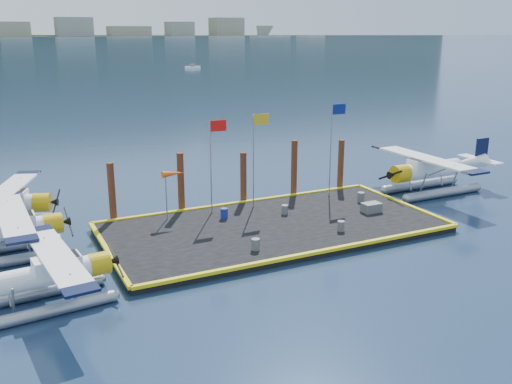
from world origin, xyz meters
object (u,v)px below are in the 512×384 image
piling_4 (341,166)px  piling_0 (112,194)px  piling_3 (294,170)px  seaplane_b (7,233)px  drum_0 (224,213)px  piling_1 (181,184)px  drum_5 (285,210)px  flagpole_blue (334,136)px  drum_4 (361,197)px  seaplane_c (3,206)px  seaplane_a (50,277)px  drum_1 (341,226)px  piling_2 (243,180)px  seaplane_d (428,172)px  drum_3 (256,244)px  flagpole_yellow (256,146)px  crate (371,207)px  flagpole_red (214,152)px  windsock (173,175)px

piling_4 → piling_0: bearing=180.0°
piling_3 → seaplane_b: bearing=-170.7°
drum_0 → piling_1: 3.75m
drum_5 → flagpole_blue: (5.05, 2.30, 3.99)m
drum_4 → seaplane_c: bearing=165.0°
drum_4 → seaplane_a: bearing=-164.2°
seaplane_a → seaplane_c: (-1.33, 11.96, 0.10)m
piling_4 → drum_0: bearing=-164.3°
drum_1 → seaplane_a: bearing=-174.3°
piling_2 → piling_4: piling_4 is taller
seaplane_c → seaplane_d: 29.36m
drum_3 → piling_3: size_ratio=0.15×
seaplane_b → piling_4: bearing=95.8°
seaplane_b → drum_0: (12.55, 0.15, -0.72)m
seaplane_b → drum_1: 18.56m
flagpole_yellow → piling_0: flagpole_yellow is taller
seaplane_c → drum_1: (17.80, -10.33, -0.76)m
seaplane_a → flagpole_blue: size_ratio=1.36×
flagpole_blue → piling_0: bearing=174.0°
drum_0 → crate: (9.14, -2.98, -0.03)m
drum_5 → piling_0: (-10.15, 3.90, 1.30)m
seaplane_c → drum_5: bearing=90.6°
seaplane_d → flagpole_yellow: bearing=82.7°
piling_0 → flagpole_red: bearing=-14.5°
flagpole_yellow → flagpole_blue: flagpole_blue is taller
seaplane_b → drum_5: size_ratio=15.81×
flagpole_blue → windsock: flagpole_blue is taller
seaplane_c → flagpole_yellow: size_ratio=1.50×
seaplane_c → piling_3: 19.35m
drum_3 → windsock: size_ratio=0.20×
seaplane_d → windsock: size_ratio=3.37×
seaplane_b → seaplane_c: size_ratio=1.01×
flagpole_red → piling_1: 3.28m
flagpole_yellow → piling_3: flagpole_yellow is taller
drum_5 → seaplane_c: bearing=159.6°
piling_1 → piling_4: 12.50m
piling_3 → seaplane_c: bearing=173.5°
seaplane_b → piling_0: bearing=114.8°
flagpole_red → piling_3: bearing=13.3°
piling_0 → drum_4: bearing=-13.3°
seaplane_b → drum_1: size_ratio=15.30×
piling_1 → flagpole_red: bearing=-43.2°
seaplane_b → drum_0: bearing=88.8°
piling_2 → drum_0: bearing=-132.1°
drum_1 → piling_1: (-7.09, 8.16, 1.39)m
drum_1 → piling_0: size_ratio=0.15×
seaplane_b → windsock: (9.74, 1.55, 1.78)m
flagpole_red → drum_3: bearing=-93.7°
seaplane_a → seaplane_b: size_ratio=0.94×
seaplane_c → flagpole_red: size_ratio=1.55×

